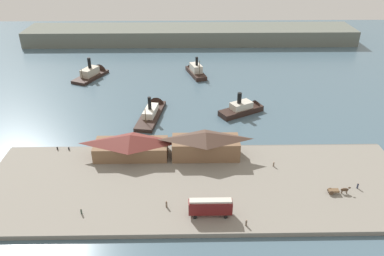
{
  "coord_description": "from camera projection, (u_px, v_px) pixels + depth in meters",
  "views": [
    {
      "loc": [
        -2.9,
        -100.68,
        60.97
      ],
      "look_at": [
        -1.04,
        5.88,
        2.0
      ],
      "focal_mm": 35.6,
      "sensor_mm": 36.0,
      "label": 1
    }
  ],
  "objects": [
    {
      "name": "quay_promenade",
      "position": [
        198.0,
        185.0,
        98.1
      ],
      "size": [
        110.0,
        36.0,
        1.2
      ],
      "primitive_type": "cube",
      "color": "gray",
      "rests_on": "ground"
    },
    {
      "name": "pedestrian_near_east_shed",
      "position": [
        358.0,
        186.0,
        95.59
      ],
      "size": [
        0.41,
        0.41,
        1.64
      ],
      "color": "#33384C",
      "rests_on": "quay_promenade"
    },
    {
      "name": "pedestrian_standing_center",
      "position": [
        81.0,
        211.0,
        87.33
      ],
      "size": [
        0.38,
        0.38,
        1.55
      ],
      "color": "#3D4C42",
      "rests_on": "quay_promenade"
    },
    {
      "name": "pedestrian_walking_west",
      "position": [
        246.0,
        223.0,
        83.93
      ],
      "size": [
        0.42,
        0.42,
        1.69
      ],
      "color": "#6B5B4C",
      "rests_on": "quay_promenade"
    },
    {
      "name": "pedestrian_walking_east",
      "position": [
        274.0,
        164.0,
        104.08
      ],
      "size": [
        0.38,
        0.38,
        1.52
      ],
      "color": "#6B5B4C",
      "rests_on": "quay_promenade"
    },
    {
      "name": "seawall_edge",
      "position": [
        196.0,
        148.0,
        114.25
      ],
      "size": [
        110.0,
        0.8,
        1.0
      ],
      "primitive_type": "cube",
      "color": "#666159",
      "rests_on": "ground"
    },
    {
      "name": "ferry_mid_harbor",
      "position": [
        153.0,
        110.0,
        135.25
      ],
      "size": [
        9.7,
        24.89,
        10.08
      ],
      "color": "black",
      "rests_on": "ground"
    },
    {
      "name": "mooring_post_center_east",
      "position": [
        69.0,
        148.0,
        111.77
      ],
      "size": [
        0.44,
        0.44,
        0.9
      ],
      "primitive_type": "cylinder",
      "color": "black",
      "rests_on": "quay_promenade"
    },
    {
      "name": "ferry_shed_west_terminal",
      "position": [
        206.0,
        144.0,
        107.15
      ],
      "size": [
        19.22,
        7.96,
        7.69
      ],
      "color": "brown",
      "rests_on": "quay_promenade"
    },
    {
      "name": "ferry_moored_west",
      "position": [
        245.0,
        108.0,
        135.33
      ],
      "size": [
        17.95,
        13.18,
        9.54
      ],
      "color": "black",
      "rests_on": "ground"
    },
    {
      "name": "ferry_outer_harbor",
      "position": [
        195.0,
        70.0,
        168.65
      ],
      "size": [
        9.47,
        17.8,
        9.89
      ],
      "color": "black",
      "rests_on": "ground"
    },
    {
      "name": "mooring_post_center_west",
      "position": [
        57.0,
        148.0,
        111.87
      ],
      "size": [
        0.44,
        0.44,
        0.9
      ],
      "primitive_type": "cylinder",
      "color": "black",
      "rests_on": "quay_promenade"
    },
    {
      "name": "ground_plane",
      "position": [
        196.0,
        143.0,
        117.64
      ],
      "size": [
        320.0,
        320.0,
        0.0
      ],
      "primitive_type": "plane",
      "color": "#476070"
    },
    {
      "name": "ferry_shed_east_terminal",
      "position": [
        131.0,
        145.0,
        107.48
      ],
      "size": [
        20.98,
        8.8,
        6.78
      ],
      "color": "brown",
      "rests_on": "quay_promenade"
    },
    {
      "name": "far_headland",
      "position": [
        191.0,
        35.0,
        211.94
      ],
      "size": [
        180.0,
        24.0,
        8.0
      ],
      "primitive_type": "cube",
      "color": "#60665B",
      "rests_on": "ground"
    },
    {
      "name": "pedestrian_at_waters_edge",
      "position": [
        166.0,
        204.0,
        89.36
      ],
      "size": [
        0.44,
        0.44,
        1.77
      ],
      "color": "#6B5B4C",
      "rests_on": "quay_promenade"
    },
    {
      "name": "street_tram",
      "position": [
        210.0,
        206.0,
        85.98
      ],
      "size": [
        9.91,
        2.49,
        4.5
      ],
      "color": "maroon",
      "rests_on": "quay_promenade"
    },
    {
      "name": "horse_cart",
      "position": [
        338.0,
        190.0,
        93.75
      ],
      "size": [
        5.48,
        1.38,
        1.87
      ],
      "color": "brown",
      "rests_on": "quay_promenade"
    },
    {
      "name": "ferry_approaching_east",
      "position": [
        94.0,
        73.0,
        166.91
      ],
      "size": [
        14.03,
        20.19,
        11.44
      ],
      "color": "black",
      "rests_on": "ground"
    }
  ]
}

